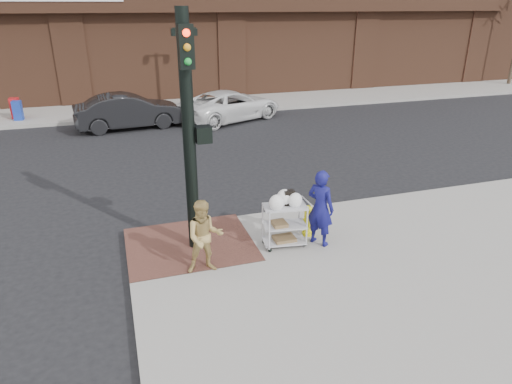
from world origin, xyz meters
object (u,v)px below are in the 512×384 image
object	(u,v)px
pedestrian_tan	(205,237)
sedan_dark	(129,111)
fire_hydrant	(308,220)
traffic_signal_pole	(190,130)
woman_blue	(320,208)
lamp_post	(186,58)
minivan_white	(231,105)
utility_cart	(285,221)

from	to	relation	value
pedestrian_tan	sedan_dark	bearing A→B (deg)	98.39
pedestrian_tan	fire_hydrant	xyz separation A→B (m)	(2.59, 0.80, -0.39)
sedan_dark	traffic_signal_pole	bearing A→B (deg)	177.42
traffic_signal_pole	woman_blue	bearing A→B (deg)	-14.77
lamp_post	minivan_white	size ratio (longest dim) A/B	0.79
lamp_post	fire_hydrant	distance (m)	15.62
pedestrian_tan	sedan_dark	size ratio (longest dim) A/B	0.33
traffic_signal_pole	woman_blue	xyz separation A→B (m)	(2.67, -0.70, -1.80)
woman_blue	sedan_dark	world-z (taller)	woman_blue
lamp_post	pedestrian_tan	xyz separation A→B (m)	(-2.48, -16.29, -1.70)
traffic_signal_pole	utility_cart	xyz separation A→B (m)	(1.89, -0.55, -2.09)
woman_blue	fire_hydrant	world-z (taller)	woman_blue
pedestrian_tan	lamp_post	bearing A→B (deg)	86.52
pedestrian_tan	utility_cart	distance (m)	1.97
woman_blue	pedestrian_tan	bearing A→B (deg)	63.18
woman_blue	minivan_white	xyz separation A→B (m)	(1.29, 12.66, -0.32)
utility_cart	sedan_dark	bearing A→B (deg)	101.94
minivan_white	fire_hydrant	size ratio (longest dim) A/B	6.77
woman_blue	fire_hydrant	distance (m)	0.67
utility_cart	lamp_post	bearing A→B (deg)	87.87
utility_cart	fire_hydrant	size ratio (longest dim) A/B	1.73
woman_blue	utility_cart	size ratio (longest dim) A/B	1.35
lamp_post	fire_hydrant	bearing A→B (deg)	-89.59
fire_hydrant	sedan_dark	bearing A→B (deg)	105.35
sedan_dark	minivan_white	distance (m)	4.68
pedestrian_tan	minivan_white	size ratio (longest dim) A/B	0.30
lamp_post	minivan_white	distance (m)	4.07
sedan_dark	lamp_post	bearing A→B (deg)	-49.26
minivan_white	utility_cart	xyz separation A→B (m)	(-2.07, -12.51, 0.03)
lamp_post	utility_cart	distance (m)	15.90
lamp_post	pedestrian_tan	world-z (taller)	lamp_post
minivan_white	fire_hydrant	bearing A→B (deg)	149.98
lamp_post	traffic_signal_pole	bearing A→B (deg)	-99.24
woman_blue	minivan_white	distance (m)	12.73
traffic_signal_pole	utility_cart	size ratio (longest dim) A/B	3.84
minivan_white	traffic_signal_pole	bearing A→B (deg)	138.06
sedan_dark	utility_cart	bearing A→B (deg)	-174.15
pedestrian_tan	sedan_dark	world-z (taller)	pedestrian_tan
sedan_dark	minivan_white	size ratio (longest dim) A/B	0.92
lamp_post	minivan_white	bearing A→B (deg)	-65.66
minivan_white	fire_hydrant	distance (m)	12.29
minivan_white	utility_cart	bearing A→B (deg)	146.99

